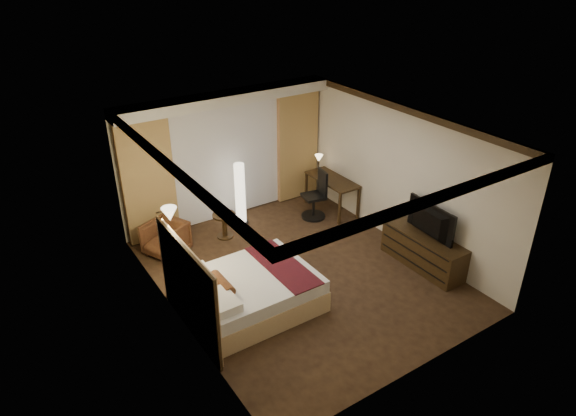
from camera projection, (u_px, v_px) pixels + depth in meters
floor at (300, 274)px, 9.11m from camera, size 4.50×5.50×0.01m
ceiling at (302, 129)px, 7.86m from camera, size 4.50×5.50×0.01m
back_wall at (225, 155)px, 10.52m from camera, size 4.50×0.02×2.70m
left_wall at (173, 246)px, 7.39m from camera, size 0.02×5.50×2.70m
right_wall at (400, 176)px, 9.58m from camera, size 0.02×5.50×2.70m
crown_molding at (302, 132)px, 7.89m from camera, size 4.50×5.50×0.12m
soffit at (227, 98)px, 9.76m from camera, size 4.50×0.50×0.20m
curtain_sheer at (227, 161)px, 10.51m from camera, size 2.48×0.04×2.45m
curtain_left_drape at (148, 181)px, 9.63m from camera, size 1.00×0.14×2.45m
curtain_right_drape at (297, 146)px, 11.29m from camera, size 1.00×0.14×2.45m
wall_sconce at (169, 214)px, 7.68m from camera, size 0.24×0.24×0.24m
bed at (251, 292)px, 8.16m from camera, size 2.01×1.57×0.59m
headboard at (189, 290)px, 7.45m from camera, size 0.12×1.87×1.50m
armchair at (165, 237)px, 9.56m from camera, size 0.87×0.89×0.70m
side_table at (225, 225)px, 10.15m from camera, size 0.46×0.46×0.51m
floor_lamp at (240, 194)px, 10.45m from camera, size 0.28×0.28×1.35m
desk at (332, 195)px, 11.10m from camera, size 0.55×1.30×0.75m
desk_lamp at (319, 164)px, 11.22m from camera, size 0.18×0.18×0.34m
office_chair at (314, 195)px, 10.74m from camera, size 0.60×0.60×1.06m
dresser at (423, 250)px, 9.21m from camera, size 0.50×1.62×0.63m
television at (426, 220)px, 8.91m from camera, size 0.69×1.12×0.14m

